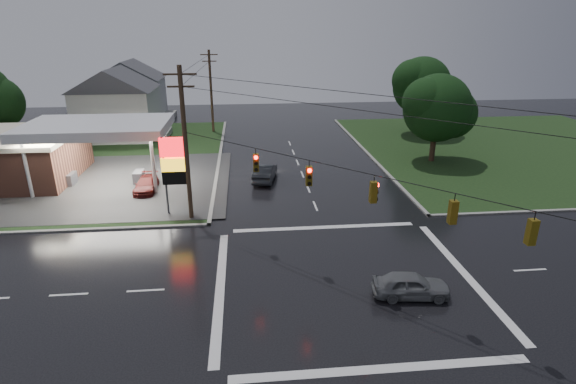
{
  "coord_description": "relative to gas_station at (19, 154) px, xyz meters",
  "views": [
    {
      "loc": [
        -5.37,
        -21.48,
        13.51
      ],
      "look_at": [
        -2.63,
        6.39,
        3.0
      ],
      "focal_mm": 28.0,
      "sensor_mm": 36.0,
      "label": 1
    }
  ],
  "objects": [
    {
      "name": "grass_ne",
      "position": [
        51.68,
        6.3,
        -2.51
      ],
      "size": [
        36.0,
        36.0,
        0.08
      ],
      "primitive_type": "cube",
      "color": "black",
      "rests_on": "ground"
    },
    {
      "name": "tree_ne_far",
      "position": [
        42.83,
        14.29,
        3.63
      ],
      "size": [
        8.46,
        7.2,
        9.8
      ],
      "color": "black",
      "rests_on": "ground"
    },
    {
      "name": "gas_station",
      "position": [
        0.0,
        0.0,
        0.0
      ],
      "size": [
        26.2,
        18.0,
        5.6
      ],
      "color": "#2D2D2D",
      "rests_on": "ground"
    },
    {
      "name": "car_north",
      "position": [
        22.03,
        -2.09,
        -1.77
      ],
      "size": [
        2.6,
        4.97,
        1.56
      ],
      "primitive_type": "imported",
      "rotation": [
        0.0,
        0.0,
        2.93
      ],
      "color": "black",
      "rests_on": "ground"
    },
    {
      "name": "ground",
      "position": [
        25.68,
        -19.7,
        -2.55
      ],
      "size": [
        120.0,
        120.0,
        0.0
      ],
      "primitive_type": "plane",
      "color": "black",
      "rests_on": "ground"
    },
    {
      "name": "car_crossing",
      "position": [
        28.71,
        -21.63,
        -1.86
      ],
      "size": [
        4.16,
        2.04,
        1.37
      ],
      "primitive_type": "imported",
      "rotation": [
        0.0,
        0.0,
        1.46
      ],
      "color": "slate",
      "rests_on": "ground"
    },
    {
      "name": "utility_pole_nw",
      "position": [
        16.18,
        -10.2,
        3.17
      ],
      "size": [
        2.2,
        0.32,
        11.0
      ],
      "color": "#382619",
      "rests_on": "ground"
    },
    {
      "name": "grass_nw",
      "position": [
        -0.32,
        6.3,
        -2.51
      ],
      "size": [
        36.0,
        36.0,
        0.08
      ],
      "primitive_type": "cube",
      "color": "black",
      "rests_on": "ground"
    },
    {
      "name": "car_pump",
      "position": [
        11.74,
        -3.91,
        -1.94
      ],
      "size": [
        1.71,
        4.18,
        1.21
      ],
      "primitive_type": "imported",
      "rotation": [
        0.0,
        0.0,
        0.0
      ],
      "color": "#561613",
      "rests_on": "ground"
    },
    {
      "name": "utility_pole_n",
      "position": [
        16.18,
        18.3,
        2.92
      ],
      "size": [
        2.2,
        0.32,
        10.5
      ],
      "color": "#382619",
      "rests_on": "ground"
    },
    {
      "name": "traffic_signals",
      "position": [
        25.69,
        -19.72,
        3.93
      ],
      "size": [
        26.87,
        26.87,
        1.47
      ],
      "color": "black",
      "rests_on": "ground"
    },
    {
      "name": "house_near",
      "position": [
        4.73,
        16.3,
        1.86
      ],
      "size": [
        11.05,
        8.48,
        8.6
      ],
      "color": "silver",
      "rests_on": "ground"
    },
    {
      "name": "house_far",
      "position": [
        3.73,
        28.3,
        1.86
      ],
      "size": [
        11.05,
        8.48,
        8.6
      ],
      "color": "silver",
      "rests_on": "ground"
    },
    {
      "name": "tree_ne_near",
      "position": [
        39.82,
        2.29,
        3.01
      ],
      "size": [
        7.99,
        6.8,
        8.98
      ],
      "color": "black",
      "rests_on": "ground"
    },
    {
      "name": "pylon_sign",
      "position": [
        15.18,
        -9.2,
        1.46
      ],
      "size": [
        2.0,
        0.35,
        6.0
      ],
      "color": "#59595E",
      "rests_on": "ground"
    }
  ]
}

